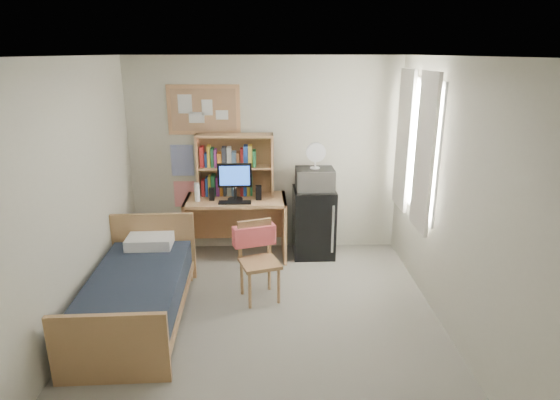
{
  "coord_description": "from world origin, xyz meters",
  "views": [
    {
      "loc": [
        0.07,
        -4.05,
        2.63
      ],
      "look_at": [
        0.19,
        1.2,
        0.97
      ],
      "focal_mm": 30.0,
      "sensor_mm": 36.0,
      "label": 1
    }
  ],
  "objects_px": {
    "microwave": "(315,179)",
    "desk_fan": "(315,157)",
    "bulletin_board": "(204,110)",
    "desk": "(237,228)",
    "mini_fridge": "(314,222)",
    "monitor": "(235,182)",
    "speaker_left": "(212,194)",
    "desk_chair": "(260,262)",
    "bed": "(137,299)",
    "speaker_right": "(259,193)"
  },
  "relations": [
    {
      "from": "bed",
      "to": "microwave",
      "type": "relative_size",
      "value": 3.8
    },
    {
      "from": "monitor",
      "to": "desk_fan",
      "type": "bearing_deg",
      "value": 4.09
    },
    {
      "from": "bed",
      "to": "speaker_left",
      "type": "distance_m",
      "value": 1.75
    },
    {
      "from": "bed",
      "to": "mini_fridge",
      "type": "bearing_deg",
      "value": 38.12
    },
    {
      "from": "bed",
      "to": "desk_fan",
      "type": "height_order",
      "value": "desk_fan"
    },
    {
      "from": "monitor",
      "to": "bulletin_board",
      "type": "bearing_deg",
      "value": 134.73
    },
    {
      "from": "bed",
      "to": "desk_chair",
      "type": "bearing_deg",
      "value": 17.26
    },
    {
      "from": "desk_chair",
      "to": "microwave",
      "type": "height_order",
      "value": "microwave"
    },
    {
      "from": "mini_fridge",
      "to": "bed",
      "type": "bearing_deg",
      "value": -140.95
    },
    {
      "from": "desk_chair",
      "to": "bed",
      "type": "height_order",
      "value": "desk_chair"
    },
    {
      "from": "bulletin_board",
      "to": "monitor",
      "type": "bearing_deg",
      "value": -44.03
    },
    {
      "from": "bulletin_board",
      "to": "speaker_left",
      "type": "bearing_deg",
      "value": -75.31
    },
    {
      "from": "speaker_left",
      "to": "desk",
      "type": "bearing_deg",
      "value": 11.31
    },
    {
      "from": "desk_chair",
      "to": "bed",
      "type": "distance_m",
      "value": 1.32
    },
    {
      "from": "bulletin_board",
      "to": "mini_fridge",
      "type": "bearing_deg",
      "value": -10.86
    },
    {
      "from": "mini_fridge",
      "to": "microwave",
      "type": "relative_size",
      "value": 1.9
    },
    {
      "from": "desk_chair",
      "to": "microwave",
      "type": "relative_size",
      "value": 1.81
    },
    {
      "from": "mini_fridge",
      "to": "desk_fan",
      "type": "relative_size",
      "value": 2.98
    },
    {
      "from": "desk",
      "to": "monitor",
      "type": "distance_m",
      "value": 0.64
    },
    {
      "from": "desk_chair",
      "to": "mini_fridge",
      "type": "bearing_deg",
      "value": 41.6
    },
    {
      "from": "speaker_left",
      "to": "desk_chair",
      "type": "bearing_deg",
      "value": -61.04
    },
    {
      "from": "desk",
      "to": "desk_chair",
      "type": "height_order",
      "value": "desk_chair"
    },
    {
      "from": "mini_fridge",
      "to": "bulletin_board",
      "type": "bearing_deg",
      "value": 167.95
    },
    {
      "from": "desk",
      "to": "monitor",
      "type": "bearing_deg",
      "value": -90.0
    },
    {
      "from": "desk_fan",
      "to": "monitor",
      "type": "bearing_deg",
      "value": -175.86
    },
    {
      "from": "mini_fridge",
      "to": "monitor",
      "type": "height_order",
      "value": "monitor"
    },
    {
      "from": "desk_chair",
      "to": "monitor",
      "type": "relative_size",
      "value": 1.9
    },
    {
      "from": "speaker_left",
      "to": "monitor",
      "type": "bearing_deg",
      "value": -0.0
    },
    {
      "from": "desk_chair",
      "to": "bed",
      "type": "xyz_separation_m",
      "value": [
        -1.23,
        -0.43,
        -0.19
      ]
    },
    {
      "from": "bulletin_board",
      "to": "monitor",
      "type": "xyz_separation_m",
      "value": [
        0.4,
        -0.39,
        -0.87
      ]
    },
    {
      "from": "microwave",
      "to": "desk_fan",
      "type": "bearing_deg",
      "value": 0.0
    },
    {
      "from": "mini_fridge",
      "to": "speaker_left",
      "type": "relative_size",
      "value": 5.66
    },
    {
      "from": "desk",
      "to": "speaker_left",
      "type": "xyz_separation_m",
      "value": [
        -0.3,
        -0.07,
        0.49
      ]
    },
    {
      "from": "speaker_right",
      "to": "desk_fan",
      "type": "xyz_separation_m",
      "value": [
        0.73,
        0.09,
        0.45
      ]
    },
    {
      "from": "bulletin_board",
      "to": "desk",
      "type": "distance_m",
      "value": 1.6
    },
    {
      "from": "desk",
      "to": "speaker_right",
      "type": "distance_m",
      "value": 0.59
    },
    {
      "from": "microwave",
      "to": "bed",
      "type": "bearing_deg",
      "value": -141.31
    },
    {
      "from": "speaker_right",
      "to": "desk_fan",
      "type": "height_order",
      "value": "desk_fan"
    },
    {
      "from": "desk_chair",
      "to": "desk_fan",
      "type": "distance_m",
      "value": 1.65
    },
    {
      "from": "bulletin_board",
      "to": "monitor",
      "type": "distance_m",
      "value": 1.04
    },
    {
      "from": "speaker_left",
      "to": "desk_fan",
      "type": "height_order",
      "value": "desk_fan"
    },
    {
      "from": "speaker_right",
      "to": "microwave",
      "type": "xyz_separation_m",
      "value": [
        0.73,
        0.09,
        0.15
      ]
    },
    {
      "from": "monitor",
      "to": "speaker_left",
      "type": "distance_m",
      "value": 0.34
    },
    {
      "from": "microwave",
      "to": "desk_fan",
      "type": "height_order",
      "value": "desk_fan"
    },
    {
      "from": "desk_fan",
      "to": "mini_fridge",
      "type": "bearing_deg",
      "value": 90.0
    },
    {
      "from": "bed",
      "to": "desk_fan",
      "type": "relative_size",
      "value": 5.97
    },
    {
      "from": "bed",
      "to": "monitor",
      "type": "xyz_separation_m",
      "value": [
        0.9,
        1.52,
        0.79
      ]
    },
    {
      "from": "bulletin_board",
      "to": "speaker_left",
      "type": "xyz_separation_m",
      "value": [
        0.1,
        -0.4,
        -1.02
      ]
    },
    {
      "from": "desk_chair",
      "to": "monitor",
      "type": "xyz_separation_m",
      "value": [
        -0.33,
        1.09,
        0.61
      ]
    },
    {
      "from": "mini_fridge",
      "to": "monitor",
      "type": "relative_size",
      "value": 1.98
    }
  ]
}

